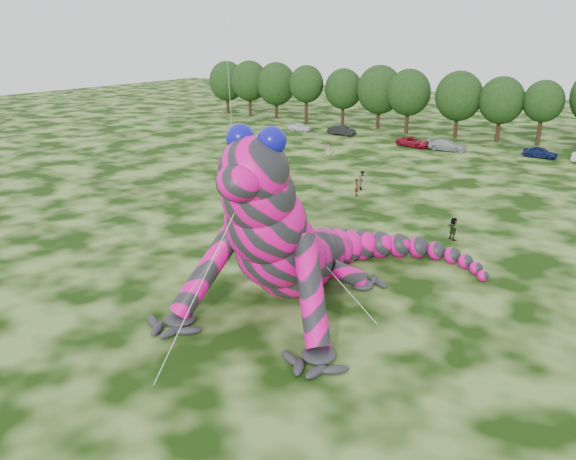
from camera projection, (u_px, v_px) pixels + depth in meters
The scene contains 21 objects.
ground at pixel (307, 305), 31.63m from camera, with size 240.00×240.00×0.00m, color #16330A.
inflatable_gecko at pixel (300, 205), 31.94m from camera, with size 17.77×21.11×10.55m, color #EC0588, non-canonical shape.
tree_0 at pixel (227, 87), 105.04m from camera, with size 6.91×6.22×9.51m, color black, non-canonical shape.
tree_1 at pixel (250, 89), 100.81m from camera, with size 6.74×6.07×9.81m, color black, non-canonical shape.
tree_2 at pixel (276, 90), 98.60m from camera, with size 7.04×6.34×9.64m, color black, non-canonical shape.
tree_3 at pixel (306, 94), 93.48m from camera, with size 5.81×5.23×9.44m, color black, non-canonical shape.
tree_4 at pixel (343, 97), 91.66m from camera, with size 6.22×5.60×9.06m, color black, non-canonical shape.
tree_5 at pixel (379, 97), 87.90m from camera, with size 7.16×6.44×9.80m, color black, non-canonical shape.
tree_6 at pixel (408, 101), 83.67m from camera, with size 6.52×5.86×9.49m, color black, non-canonical shape.
tree_7 at pixel (458, 105), 79.85m from camera, with size 6.68×6.01×9.48m, color black, non-canonical shape.
tree_8 at pixel (500, 110), 77.01m from camera, with size 6.14×5.53×8.94m, color black, non-canonical shape.
tree_9 at pixel (542, 113), 74.57m from camera, with size 5.27×4.74×8.68m, color black, non-canonical shape.
car_0 at pixel (300, 127), 87.03m from camera, with size 1.49×3.71×1.27m, color white.
car_1 at pixel (342, 130), 83.60m from camera, with size 1.51×4.33×1.43m, color black.
car_2 at pixel (414, 142), 74.99m from camera, with size 2.19×4.74×1.32m, color maroon.
car_3 at pixel (447, 145), 72.56m from camera, with size 1.97×4.86×1.41m, color #A2A5AA.
car_4 at pixel (540, 152), 68.50m from camera, with size 1.60×3.98×1.36m, color #101A4D.
spectator_5 at pixel (453, 229), 41.37m from camera, with size 1.59×0.51×1.71m, color gray.
spectator_0 at pixel (357, 188), 52.40m from camera, with size 0.60×0.40×1.65m, color gray.
spectator_1 at pixel (362, 180), 54.72m from camera, with size 0.89×0.69×1.83m, color gray.
spectator_4 at pixel (329, 149), 69.34m from camera, with size 0.81×0.52×1.65m, color gray.
Camera 1 is at (14.89, -24.20, 14.58)m, focal length 35.00 mm.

